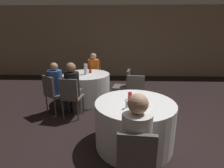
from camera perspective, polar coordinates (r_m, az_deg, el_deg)
name	(u,v)px	position (r m, az deg, el deg)	size (l,w,h in m)	color
ground_plane	(143,142)	(3.19, 10.02, -18.16)	(16.00, 16.00, 0.00)	black
wall_back	(129,42)	(7.31, 5.50, 13.42)	(16.00, 0.06, 2.80)	gray
table_near	(134,124)	(2.94, 7.30, -12.70)	(1.27, 1.27, 0.75)	white
table_far	(87,87)	(4.74, -8.22, -1.12)	(1.22, 1.22, 0.75)	white
chair_near_north	(135,92)	(3.83, 7.61, -2.73)	(0.44, 0.44, 0.90)	#59514C
chair_near_south	(136,160)	(1.98, 7.77, -23.24)	(0.43, 0.44, 0.90)	#59514C
chair_far_south	(71,94)	(3.79, -13.31, -3.27)	(0.46, 0.46, 0.90)	#59514C
chair_far_southwest	(53,91)	(4.10, -18.84, -2.17)	(0.56, 0.56, 0.90)	#59514C
chair_far_east	(125,84)	(4.45, 4.16, 0.14)	(0.47, 0.46, 0.90)	#59514C
chair_far_north	(94,73)	(5.66, -5.79, 3.70)	(0.43, 0.43, 0.90)	#59514C
person_blue_shirt	(59,88)	(4.18, -16.95, -1.13)	(0.43, 0.46, 1.17)	#33384C
person_black_shirt	(74,89)	(3.91, -12.41, -1.64)	(0.35, 0.49, 1.21)	#4C4238
person_orange_shirt	(93,72)	(5.49, -6.14, 3.93)	(0.36, 0.51, 1.18)	#4C4238
person_white_shirt	(136,144)	(2.06, 7.78, -18.73)	(0.33, 0.50, 1.24)	black
pizza_plate_near	(144,104)	(2.73, 10.45, -6.40)	(0.24, 0.24, 0.02)	white
soda_can_red	(130,96)	(2.87, 5.89, -3.90)	(0.07, 0.07, 0.12)	red
soda_can_silver	(128,104)	(2.54, 5.15, -6.68)	(0.07, 0.07, 0.12)	silver
bottle_far	(86,69)	(4.58, -8.57, 4.82)	(0.09, 0.09, 0.27)	white
cup_far	(90,71)	(4.73, -7.12, 4.23)	(0.07, 0.07, 0.10)	red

